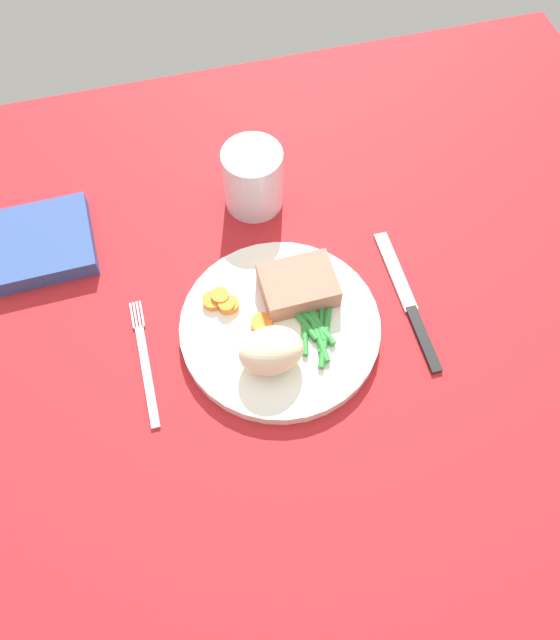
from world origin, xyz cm
name	(u,v)px	position (x,y,z in cm)	size (l,w,h in cm)	color
dining_table	(258,320)	(0.00, 0.00, 1.00)	(120.00, 90.00, 2.00)	red
dinner_plate	(280,327)	(2.12, -2.65, 2.80)	(23.88, 23.88, 1.60)	white
meat_portion	(298,285)	(5.34, 1.11, 5.12)	(8.79, 6.71, 3.03)	#A86B56
mashed_potatoes	(271,351)	(-0.03, -6.95, 6.06)	(7.37, 5.62, 4.93)	beige
carrot_slices	(235,309)	(-2.64, 0.44, 4.09)	(7.88, 7.13, 1.28)	orange
green_beans	(315,327)	(5.91, -4.24, 3.98)	(5.08, 9.79, 0.86)	#2D8C38
fork	(145,362)	(-14.25, -2.91, 2.20)	(1.44, 16.60, 0.40)	silver
knife	(408,302)	(18.38, -2.93, 2.20)	(1.70, 20.50, 0.64)	black
water_glass	(253,182)	(3.71, 17.56, 5.76)	(7.83, 7.83, 8.87)	silver
napkin	(41,243)	(-24.53, 16.67, 3.19)	(12.89, 11.90, 2.39)	#334C8C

